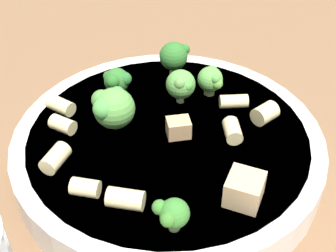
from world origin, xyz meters
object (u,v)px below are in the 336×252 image
object	(u,v)px
broccoli_floret_0	(211,79)
rigatoni_1	(126,199)
rigatoni_6	(232,130)
broccoli_floret_2	(178,56)
rigatoni_7	(55,158)
rigatoni_3	(85,188)
rigatoni_0	(234,101)
broccoli_floret_3	(117,80)
broccoli_floret_5	(173,213)
broccoli_floret_4	(181,85)
pasta_bowl	(168,147)
chicken_chunk_0	(179,126)
chicken_chunk_1	(244,189)
rigatoni_2	(63,123)
broccoli_floret_1	(112,108)
rigatoni_4	(61,105)
rigatoni_5	(265,113)

from	to	relation	value
broccoli_floret_0	rigatoni_1	bearing A→B (deg)	-23.47
broccoli_floret_0	rigatoni_6	world-z (taller)	broccoli_floret_0
broccoli_floret_0	broccoli_floret_2	distance (m)	0.05
rigatoni_7	rigatoni_3	bearing A→B (deg)	45.15
rigatoni_0	rigatoni_6	distance (m)	0.04
broccoli_floret_2	broccoli_floret_3	size ratio (longest dim) A/B	1.25
broccoli_floret_5	rigatoni_7	world-z (taller)	broccoli_floret_5
broccoli_floret_4	rigatoni_0	size ratio (longest dim) A/B	1.30
pasta_bowl	rigatoni_1	distance (m)	0.09
pasta_bowl	rigatoni_0	xyz separation A→B (m)	(-0.05, 0.06, 0.02)
rigatoni_3	chicken_chunk_0	distance (m)	0.11
broccoli_floret_3	rigatoni_0	size ratio (longest dim) A/B	1.13
rigatoni_6	chicken_chunk_1	xyz separation A→B (m)	(0.08, 0.01, 0.00)
broccoli_floret_0	rigatoni_3	bearing A→B (deg)	-34.90
rigatoni_0	broccoli_floret_2	bearing A→B (deg)	-133.98
broccoli_floret_2	broccoli_floret_4	bearing A→B (deg)	5.44
rigatoni_2	rigatoni_3	distance (m)	0.09
broccoli_floret_2	broccoli_floret_4	distance (m)	0.05
broccoli_floret_1	rigatoni_2	world-z (taller)	broccoli_floret_1
broccoli_floret_2	broccoli_floret_3	distance (m)	0.07
broccoli_floret_0	broccoli_floret_4	xyz separation A→B (m)	(0.02, -0.03, 0.00)
rigatoni_3	chicken_chunk_1	size ratio (longest dim) A/B	0.80
broccoli_floret_4	rigatoni_7	distance (m)	0.14
rigatoni_4	rigatoni_7	size ratio (longest dim) A/B	1.02
pasta_bowl	broccoli_floret_3	bearing A→B (deg)	-136.73
broccoli_floret_2	rigatoni_4	world-z (taller)	broccoli_floret_2
broccoli_floret_0	rigatoni_0	size ratio (longest dim) A/B	1.13
rigatoni_2	rigatoni_5	distance (m)	0.19
broccoli_floret_3	broccoli_floret_2	bearing A→B (deg)	125.83
broccoli_floret_3	chicken_chunk_0	size ratio (longest dim) A/B	1.46
broccoli_floret_5	rigatoni_5	size ratio (longest dim) A/B	1.28
broccoli_floret_2	broccoli_floret_4	xyz separation A→B (m)	(0.05, 0.00, -0.00)
rigatoni_5	broccoli_floret_0	bearing A→B (deg)	-128.97
broccoli_floret_4	rigatoni_2	world-z (taller)	broccoli_floret_4
broccoli_floret_3	broccoli_floret_4	xyz separation A→B (m)	(0.01, 0.06, 0.00)
broccoli_floret_0	rigatoni_0	xyz separation A→B (m)	(0.02, 0.02, -0.01)
broccoli_floret_4	broccoli_floret_5	size ratio (longest dim) A/B	1.25
rigatoni_1	rigatoni_3	bearing A→B (deg)	-107.31
rigatoni_3	rigatoni_4	distance (m)	0.11
pasta_bowl	rigatoni_5	size ratio (longest dim) A/B	12.94
broccoli_floret_5	rigatoni_4	bearing A→B (deg)	-139.63
rigatoni_1	rigatoni_3	world-z (taller)	rigatoni_1
chicken_chunk_1	broccoli_floret_2	bearing A→B (deg)	-161.62
broccoli_floret_2	chicken_chunk_0	size ratio (longest dim) A/B	1.84
chicken_chunk_1	rigatoni_3	bearing A→B (deg)	-89.40
rigatoni_1	broccoli_floret_0	bearing A→B (deg)	156.53
rigatoni_1	rigatoni_5	xyz separation A→B (m)	(-0.11, 0.12, 0.00)
rigatoni_3	broccoli_floret_1	bearing A→B (deg)	173.74
broccoli_floret_1	chicken_chunk_0	xyz separation A→B (m)	(0.01, 0.06, -0.01)
broccoli_floret_1	broccoli_floret_5	bearing A→B (deg)	27.81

